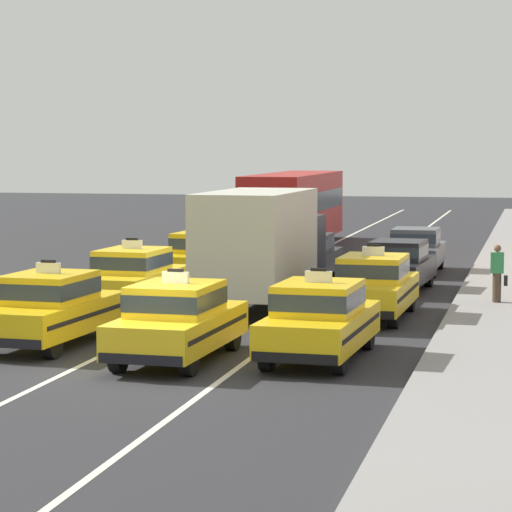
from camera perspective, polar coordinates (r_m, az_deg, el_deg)
ground_plane at (r=24.08m, az=-5.18°, el=-5.57°), size 160.00×160.00×0.00m
lane_stripe_left_center at (r=43.62m, az=1.17°, el=-0.62°), size 0.14×80.00×0.01m
lane_stripe_center_right at (r=43.06m, az=5.33°, el=-0.72°), size 0.14×80.00×0.01m
taxi_left_nearest at (r=27.46m, az=-9.68°, el=-2.41°), size 2.05×4.65×1.96m
taxi_left_second at (r=33.42m, az=-5.81°, el=-0.98°), size 1.98×4.62×1.96m
taxi_left_third at (r=39.49m, az=-2.48°, el=0.02°), size 2.03×4.64×1.96m
sedan_left_fourth at (r=44.64m, az=-0.68°, el=0.60°), size 1.89×4.35×1.58m
bus_left_fifth at (r=53.19m, az=1.82°, el=2.42°), size 2.56×11.21×3.22m
taxi_center_nearest at (r=25.23m, az=-3.74°, el=-3.03°), size 1.95×4.61×1.96m
box_truck_center_second at (r=33.17m, az=0.33°, el=0.56°), size 2.41×7.01×3.27m
sedan_center_third at (r=39.78m, az=2.41°, el=0.01°), size 1.80×4.32×1.58m
taxi_right_nearest at (r=25.35m, az=3.02°, el=-2.99°), size 1.98×4.62×1.96m
taxi_right_second at (r=31.41m, az=5.59°, el=-1.38°), size 1.91×4.60×1.96m
sedan_right_third at (r=37.25m, az=6.75°, el=-0.38°), size 2.01×4.40×1.58m
sedan_right_fourth at (r=42.67m, az=7.57°, el=0.34°), size 1.78×4.31×1.58m
pedestrian_near_crosswalk at (r=34.05m, az=11.36°, el=-0.82°), size 0.47×0.24×1.60m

